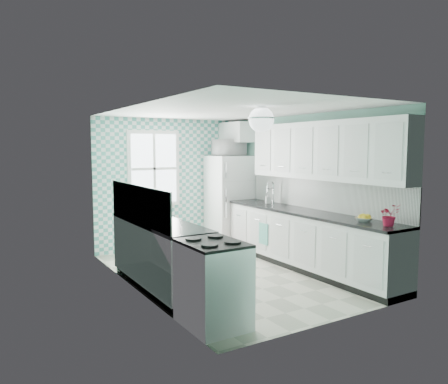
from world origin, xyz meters
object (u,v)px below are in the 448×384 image
ceiling_light (261,119)px  stove (213,282)px  fridge (229,200)px  potted_plant (389,215)px  fruit_bowl (364,219)px  microwave (229,148)px  sink (266,204)px

ceiling_light → stove: 2.33m
ceiling_light → fridge: bearing=66.9°
ceiling_light → potted_plant: bearing=-44.0°
fridge → stove: 4.11m
fruit_bowl → potted_plant: 0.42m
microwave → fruit_bowl: bearing=90.3°
stove → microwave: bearing=58.7°
sink → potted_plant: (-0.00, -2.65, 0.15)m
sink → fruit_bowl: (-0.00, -2.25, 0.04)m
fridge → fruit_bowl: size_ratio=7.61×
fridge → potted_plant: (0.09, -3.76, 0.19)m
ceiling_light → potted_plant: size_ratio=1.22×
potted_plant → microwave: microwave is taller
fridge → sink: bearing=-88.7°
fruit_bowl → fridge: bearing=91.5°
microwave → stove: bearing=54.4°
stove → fruit_bowl: 2.45m
fruit_bowl → potted_plant: bearing=-90.0°
fridge → microwave: bearing=50.0°
ceiling_light → potted_plant: (1.20, -1.16, -1.24)m
potted_plant → fridge: bearing=91.4°
potted_plant → microwave: 3.86m
microwave → sink: bearing=93.6°
stove → sink: 3.33m
microwave → ceiling_light: bearing=65.6°
sink → microwave: (-0.09, 1.11, 1.01)m
fridge → microwave: 1.05m
ceiling_light → microwave: size_ratio=0.60×
stove → fruit_bowl: size_ratio=3.92×
potted_plant → stove: bearing=171.0°
fruit_bowl → microwave: 3.50m
sink → fruit_bowl: size_ratio=2.27×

